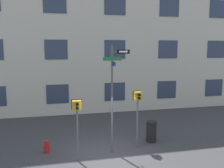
# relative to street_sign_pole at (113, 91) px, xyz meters

# --- Properties ---
(ground_plane) EXTENTS (60.00, 60.00, 0.00)m
(ground_plane) POSITION_rel_street_sign_pole_xyz_m (-0.30, -0.37, -2.78)
(ground_plane) COLOR #38383A
(building_facade) EXTENTS (24.00, 0.63, 14.94)m
(building_facade) POSITION_rel_street_sign_pole_xyz_m (-0.30, 7.03, 4.69)
(building_facade) COLOR beige
(building_facade) RESTS_ON ground_plane
(street_sign_pole) EXTENTS (1.17, 0.77, 4.75)m
(street_sign_pole) POSITION_rel_street_sign_pole_xyz_m (0.00, 0.00, 0.00)
(street_sign_pole) COLOR #4C4C51
(street_sign_pole) RESTS_ON ground_plane
(pedestrian_signal_left) EXTENTS (0.41, 0.40, 2.57)m
(pedestrian_signal_left) POSITION_rel_street_sign_pole_xyz_m (-1.63, -0.60, -0.74)
(pedestrian_signal_left) COLOR #4C4C51
(pedestrian_signal_left) RESTS_ON ground_plane
(pedestrian_signal_right) EXTENTS (0.38, 0.40, 2.67)m
(pedestrian_signal_right) POSITION_rel_street_sign_pole_xyz_m (1.19, 0.24, -0.70)
(pedestrian_signal_right) COLOR #4C4C51
(pedestrian_signal_right) RESTS_ON ground_plane
(fire_hydrant) EXTENTS (0.37, 0.21, 0.61)m
(fire_hydrant) POSITION_rel_street_sign_pole_xyz_m (-2.90, 0.56, -2.48)
(fire_hydrant) COLOR red
(fire_hydrant) RESTS_ON ground_plane
(trash_bin) EXTENTS (0.52, 0.52, 1.03)m
(trash_bin) POSITION_rel_street_sign_pole_xyz_m (2.11, 0.76, -2.26)
(trash_bin) COLOR black
(trash_bin) RESTS_ON ground_plane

